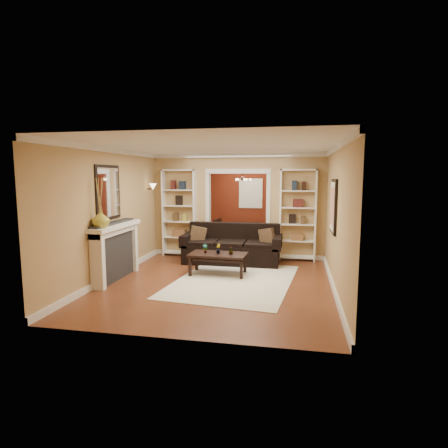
% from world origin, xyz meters
% --- Properties ---
extents(floor, '(8.00, 8.00, 0.00)m').
position_xyz_m(floor, '(0.00, 0.00, 0.00)').
color(floor, brown).
rests_on(floor, ground).
extents(ceiling, '(8.00, 8.00, 0.00)m').
position_xyz_m(ceiling, '(0.00, 0.00, 2.70)').
color(ceiling, white).
rests_on(ceiling, ground).
extents(wall_back, '(8.00, 0.00, 8.00)m').
position_xyz_m(wall_back, '(0.00, 4.00, 1.35)').
color(wall_back, tan).
rests_on(wall_back, ground).
extents(wall_front, '(8.00, 0.00, 8.00)m').
position_xyz_m(wall_front, '(0.00, -4.00, 1.35)').
color(wall_front, tan).
rests_on(wall_front, ground).
extents(wall_left, '(0.00, 8.00, 8.00)m').
position_xyz_m(wall_left, '(-2.25, 0.00, 1.35)').
color(wall_left, tan).
rests_on(wall_left, ground).
extents(wall_right, '(0.00, 8.00, 8.00)m').
position_xyz_m(wall_right, '(2.25, 0.00, 1.35)').
color(wall_right, tan).
rests_on(wall_right, ground).
extents(partition_wall, '(4.50, 0.15, 2.70)m').
position_xyz_m(partition_wall, '(0.00, 1.20, 1.35)').
color(partition_wall, tan).
rests_on(partition_wall, floor).
extents(red_back_panel, '(4.44, 0.04, 2.64)m').
position_xyz_m(red_back_panel, '(0.00, 3.97, 1.32)').
color(red_back_panel, maroon).
rests_on(red_back_panel, floor).
extents(dining_window, '(0.78, 0.03, 0.98)m').
position_xyz_m(dining_window, '(0.00, 3.93, 1.55)').
color(dining_window, '#8CA5CC').
rests_on(dining_window, wall_back).
extents(area_rug, '(2.59, 3.40, 0.01)m').
position_xyz_m(area_rug, '(0.30, -1.14, 0.01)').
color(area_rug, silver).
rests_on(area_rug, floor).
extents(sofa, '(2.42, 1.04, 0.95)m').
position_xyz_m(sofa, '(-0.03, 0.45, 0.47)').
color(sofa, black).
rests_on(sofa, floor).
extents(pillow_left, '(0.39, 0.24, 0.38)m').
position_xyz_m(pillow_left, '(-0.88, 0.43, 0.65)').
color(pillow_left, brown).
rests_on(pillow_left, sofa).
extents(pillow_right, '(0.39, 0.28, 0.38)m').
position_xyz_m(pillow_right, '(0.83, 0.43, 0.65)').
color(pillow_right, brown).
rests_on(pillow_right, sofa).
extents(coffee_table, '(1.26, 0.73, 0.47)m').
position_xyz_m(coffee_table, '(-0.13, -0.72, 0.23)').
color(coffee_table, black).
rests_on(coffee_table, floor).
extents(plant_left, '(0.12, 0.10, 0.20)m').
position_xyz_m(plant_left, '(-0.41, -0.72, 0.57)').
color(plant_left, '#336626').
rests_on(plant_left, coffee_table).
extents(plant_center, '(0.13, 0.14, 0.21)m').
position_xyz_m(plant_center, '(-0.13, -0.72, 0.57)').
color(plant_center, '#336626').
rests_on(plant_center, coffee_table).
extents(plant_right, '(0.13, 0.13, 0.17)m').
position_xyz_m(plant_right, '(0.16, -0.72, 0.55)').
color(plant_right, '#336626').
rests_on(plant_right, coffee_table).
extents(bookshelf_left, '(0.90, 0.30, 2.30)m').
position_xyz_m(bookshelf_left, '(-1.55, 1.03, 1.15)').
color(bookshelf_left, white).
rests_on(bookshelf_left, floor).
extents(bookshelf_right, '(0.90, 0.30, 2.30)m').
position_xyz_m(bookshelf_right, '(1.55, 1.03, 1.15)').
color(bookshelf_right, white).
rests_on(bookshelf_right, floor).
extents(fireplace, '(0.32, 1.70, 1.16)m').
position_xyz_m(fireplace, '(-2.09, -1.50, 0.58)').
color(fireplace, white).
rests_on(fireplace, floor).
extents(vase, '(0.42, 0.42, 0.34)m').
position_xyz_m(vase, '(-2.09, -2.08, 1.33)').
color(vase, '#ACA737').
rests_on(vase, fireplace).
extents(mirror, '(0.03, 0.95, 1.10)m').
position_xyz_m(mirror, '(-2.23, -1.50, 1.80)').
color(mirror, silver).
rests_on(mirror, wall_left).
extents(wall_sconce, '(0.18, 0.18, 0.22)m').
position_xyz_m(wall_sconce, '(-2.15, 0.55, 1.83)').
color(wall_sconce, '#FFE0A5').
rests_on(wall_sconce, wall_left).
extents(framed_art, '(0.04, 0.85, 1.05)m').
position_xyz_m(framed_art, '(2.21, -1.00, 1.55)').
color(framed_art, black).
rests_on(framed_art, wall_right).
extents(dining_table, '(1.81, 1.01, 0.64)m').
position_xyz_m(dining_table, '(-0.08, 2.67, 0.32)').
color(dining_table, black).
rests_on(dining_table, floor).
extents(dining_chair_nw, '(0.51, 0.51, 0.86)m').
position_xyz_m(dining_chair_nw, '(-0.63, 2.37, 0.43)').
color(dining_chair_nw, black).
rests_on(dining_chair_nw, floor).
extents(dining_chair_ne, '(0.44, 0.44, 0.89)m').
position_xyz_m(dining_chair_ne, '(0.47, 2.37, 0.44)').
color(dining_chair_ne, black).
rests_on(dining_chair_ne, floor).
extents(dining_chair_sw, '(0.50, 0.50, 0.84)m').
position_xyz_m(dining_chair_sw, '(-0.63, 2.97, 0.42)').
color(dining_chair_sw, black).
rests_on(dining_chair_sw, floor).
extents(dining_chair_se, '(0.38, 0.38, 0.76)m').
position_xyz_m(dining_chair_se, '(0.47, 2.97, 0.38)').
color(dining_chair_se, black).
rests_on(dining_chair_se, floor).
extents(chandelier, '(0.50, 0.50, 0.30)m').
position_xyz_m(chandelier, '(0.00, 2.70, 2.02)').
color(chandelier, '#301B16').
rests_on(chandelier, ceiling).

